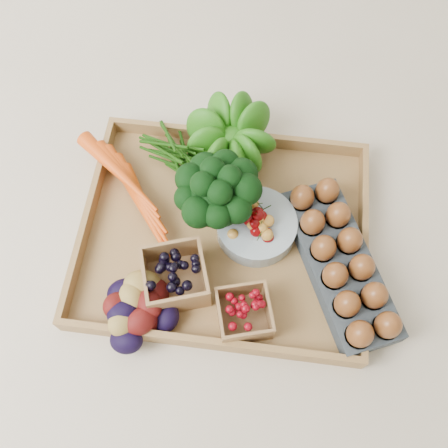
# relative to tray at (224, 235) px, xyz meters

# --- Properties ---
(ground) EXTENTS (4.00, 4.00, 0.00)m
(ground) POSITION_rel_tray_xyz_m (0.00, 0.00, -0.01)
(ground) COLOR beige
(ground) RESTS_ON ground
(tray) EXTENTS (0.55, 0.45, 0.01)m
(tray) POSITION_rel_tray_xyz_m (0.00, 0.00, 0.00)
(tray) COLOR olive
(tray) RESTS_ON ground
(carrots) EXTENTS (0.23, 0.16, 0.05)m
(carrots) POSITION_rel_tray_xyz_m (-0.19, 0.06, 0.03)
(carrots) COLOR #DD490D
(carrots) RESTS_ON tray
(lettuce) EXTENTS (0.13, 0.13, 0.13)m
(lettuce) POSITION_rel_tray_xyz_m (-0.01, 0.19, 0.07)
(lettuce) COLOR #29590D
(lettuce) RESTS_ON tray
(broccoli) EXTENTS (0.16, 0.16, 0.12)m
(broccoli) POSITION_rel_tray_xyz_m (-0.02, 0.03, 0.07)
(broccoli) COLOR black
(broccoli) RESTS_ON tray
(cherry_bowl) EXTENTS (0.16, 0.16, 0.04)m
(cherry_bowl) POSITION_rel_tray_xyz_m (0.06, 0.01, 0.03)
(cherry_bowl) COLOR #8C9EA5
(cherry_bowl) RESTS_ON tray
(egg_carton) EXTENTS (0.24, 0.35, 0.04)m
(egg_carton) POSITION_rel_tray_xyz_m (0.22, -0.04, 0.03)
(egg_carton) COLOR #353D44
(egg_carton) RESTS_ON tray
(potatoes) EXTENTS (0.15, 0.15, 0.09)m
(potatoes) POSITION_rel_tray_xyz_m (-0.13, -0.18, 0.05)
(potatoes) COLOR #440C0A
(potatoes) RESTS_ON tray
(punnet_blackberry) EXTENTS (0.14, 0.14, 0.08)m
(punnet_blackberry) POSITION_rel_tray_xyz_m (-0.07, -0.11, 0.05)
(punnet_blackberry) COLOR black
(punnet_blackberry) RESTS_ON tray
(punnet_raspberry) EXTENTS (0.11, 0.11, 0.06)m
(punnet_raspberry) POSITION_rel_tray_xyz_m (0.06, -0.16, 0.04)
(punnet_raspberry) COLOR #6B040E
(punnet_raspberry) RESTS_ON tray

